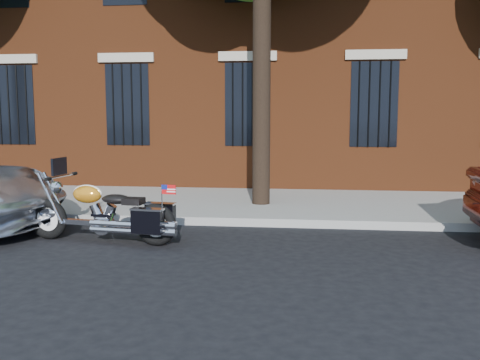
# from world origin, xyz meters

# --- Properties ---
(ground) EXTENTS (120.00, 120.00, 0.00)m
(ground) POSITION_xyz_m (0.00, 0.00, 0.00)
(ground) COLOR black
(ground) RESTS_ON ground
(curb) EXTENTS (40.00, 0.16, 0.15)m
(curb) POSITION_xyz_m (0.00, 1.38, 0.07)
(curb) COLOR gray
(curb) RESTS_ON ground
(sidewalk) EXTENTS (40.00, 3.60, 0.15)m
(sidewalk) POSITION_xyz_m (0.00, 3.26, 0.07)
(sidewalk) COLOR gray
(sidewalk) RESTS_ON ground
(motorcycle) EXTENTS (2.54, 0.92, 1.31)m
(motorcycle) POSITION_xyz_m (-1.63, -0.13, 0.44)
(motorcycle) COLOR black
(motorcycle) RESTS_ON ground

